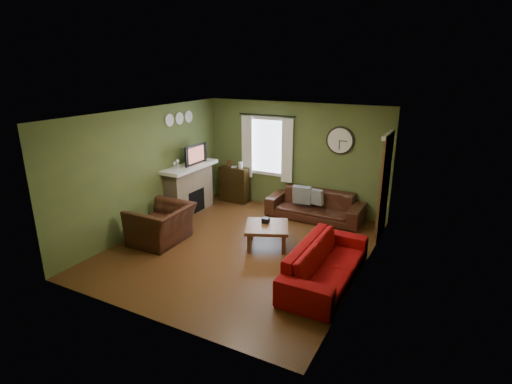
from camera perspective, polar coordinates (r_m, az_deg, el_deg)
The scene contains 31 objects.
floor at distance 7.91m, azimuth -2.01°, elevation -7.94°, with size 4.60×5.20×0.00m, color #4F2D14.
ceiling at distance 7.18m, azimuth -2.23°, elevation 11.10°, with size 4.60×5.20×0.00m, color white.
wall_left at distance 8.78m, azimuth -15.29°, elevation 3.08°, with size 0.00×5.20×2.60m, color #526330.
wall_right at distance 6.66m, azimuth 15.35°, elevation -1.58°, with size 0.00×5.20×2.60m, color #526330.
wall_back at distance 9.71m, azimuth 5.55°, elevation 5.02°, with size 4.60×0.00×2.60m, color #526330.
wall_front at distance 5.48m, azimuth -15.80°, elevation -5.88°, with size 4.60×0.00×2.60m, color #526330.
fireplace at distance 9.70m, azimuth -9.49°, elevation 0.24°, with size 0.40×1.40×1.10m, color tan.
firebox at distance 9.66m, azimuth -8.52°, elevation -1.33°, with size 0.04×0.60×0.55m, color black.
mantel at distance 9.52m, azimuth -9.53°, elevation 3.60°, with size 0.58×1.60×0.08m, color white.
tv at distance 9.57m, azimuth -8.96°, elevation 5.03°, with size 0.60×0.08×0.35m, color black.
tv_screen at distance 9.52m, azimuth -8.58°, elevation 5.32°, with size 0.02×0.62×0.36m, color #994C3F.
medallion_left at distance 9.17m, azimuth -12.28°, elevation 9.98°, with size 0.28×0.28×0.03m, color white.
medallion_mid at distance 9.44m, azimuth -10.91°, elevation 10.28°, with size 0.28×0.28×0.03m, color white.
medallion_right at distance 9.72m, azimuth -9.62°, elevation 10.56°, with size 0.28×0.28×0.03m, color white.
window_pane at distance 9.93m, azimuth 1.78°, elevation 6.56°, with size 1.00×0.02×1.30m, color silver, non-canonical shape.
curtain_rod at distance 9.72m, azimuth 1.56°, elevation 10.91°, with size 0.03×0.03×1.50m, color black.
curtain_left at distance 10.10m, azimuth -1.30°, elevation 6.47°, with size 0.28×0.04×1.55m, color white.
curtain_right at distance 9.62m, azimuth 4.47°, elevation 5.85°, with size 0.28×0.04×1.55m, color white.
wall_clock at distance 9.21m, azimuth 11.90°, elevation 7.20°, with size 0.64×0.06×0.64m, color white, non-canonical shape.
door at distance 8.47m, azimuth 17.84°, elevation 0.57°, with size 0.05×0.90×2.10m, color brown.
bookshelf at distance 10.37m, azimuth -3.11°, elevation 1.10°, with size 0.77×0.33×0.92m, color black, non-canonical shape.
book at distance 10.24m, azimuth -3.56°, elevation 3.78°, with size 0.15×0.20×0.02m, color brown.
sofa_brown at distance 9.33m, azimuth 8.42°, elevation -1.89°, with size 2.20×0.86×0.64m, color #361910.
pillow_left at distance 9.29m, azimuth 6.58°, elevation -0.42°, with size 0.42×0.13×0.42m, color gray.
pillow_right at distance 9.21m, azimuth 8.47°, elevation -0.66°, with size 0.36×0.11×0.36m, color gray.
sofa_red at distance 6.75m, azimuth 9.96°, elevation -9.93°, with size 2.25×0.88×0.66m, color #910709.
armchair at distance 8.25m, azimuth -13.37°, elevation -4.50°, with size 1.15×1.01×0.75m, color #361910.
coffee_table at distance 7.90m, azimuth 1.56°, elevation -6.25°, with size 0.82×0.82×0.44m, color brown, non-canonical shape.
tissue_box at distance 7.95m, azimuth 1.38°, elevation -4.66°, with size 0.13×0.13×0.10m, color black.
wine_glass_a at distance 9.06m, azimuth -11.56°, elevation 3.65°, with size 0.07×0.07×0.19m, color white, non-canonical shape.
wine_glass_b at distance 9.13m, azimuth -11.13°, elevation 3.88°, with size 0.08×0.08×0.22m, color white, non-canonical shape.
Camera 1 is at (3.55, -6.18, 3.44)m, focal length 28.00 mm.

